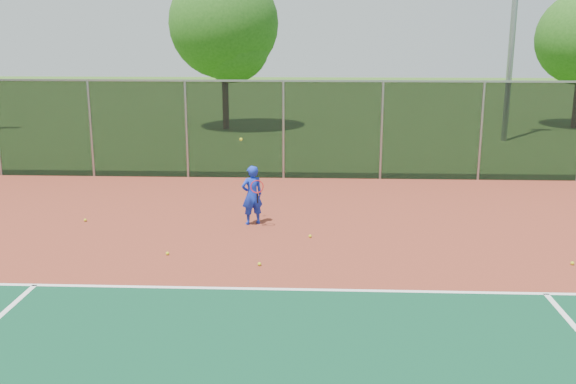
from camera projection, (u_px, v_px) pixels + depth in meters
The scene contains 9 objects.
court_apron at pixel (440, 317), 10.20m from camera, with size 30.00×20.00×0.02m, color brown.
fence_back at pixel (382, 129), 19.52m from camera, with size 30.00×0.06×3.03m.
tennis_player at pixel (252, 195), 15.01m from camera, with size 0.61×0.68×2.04m.
practice_ball_1 at pixel (85, 220), 15.37m from camera, with size 0.07×0.07×0.07m, color #C8D018.
practice_ball_2 at pixel (259, 264), 12.43m from camera, with size 0.07×0.07×0.07m, color #C8D018.
practice_ball_3 at pixel (167, 253), 13.03m from camera, with size 0.07×0.07×0.07m, color #C8D018.
practice_ball_4 at pixel (310, 236), 14.15m from camera, with size 0.07×0.07×0.07m, color #C8D018.
practice_ball_5 at pixel (572, 263), 12.48m from camera, with size 0.07×0.07×0.07m, color #C8D018.
tree_back_left at pixel (226, 29), 29.28m from camera, with size 5.01×5.01×7.36m.
Camera 1 is at (-2.00, -7.52, 4.40)m, focal length 40.00 mm.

